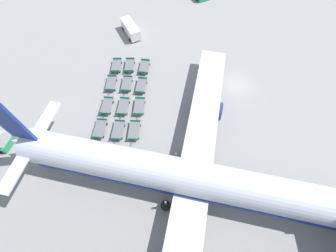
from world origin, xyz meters
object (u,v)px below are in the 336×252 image
(baggage_dolly_row_mid_a_col_c, at_px, (123,107))
(service_van, at_px, (131,29))
(baggage_dolly_row_mid_b_col_c, at_px, (139,107))
(baggage_dolly_row_near_col_a, at_px, (116,66))
(baggage_dolly_row_mid_b_col_b, at_px, (141,86))
(baggage_dolly_row_near_col_d, at_px, (100,129))
(baggage_dolly_row_mid_b_col_a, at_px, (144,67))
(baggage_dolly_row_mid_a_col_d, at_px, (118,130))
(baggage_dolly_row_near_col_b, at_px, (111,84))
(baggage_dolly_row_mid_a_col_a, at_px, (129,66))
(baggage_dolly_row_mid_a_col_b, at_px, (127,84))
(airplane, at_px, (204,181))
(baggage_dolly_row_mid_b_col_d, at_px, (134,131))
(baggage_dolly_row_near_col_c, at_px, (107,106))

(baggage_dolly_row_mid_a_col_c, bearing_deg, service_van, -172.15)
(baggage_dolly_row_mid_a_col_c, bearing_deg, baggage_dolly_row_mid_b_col_c, 96.48)
(baggage_dolly_row_near_col_a, distance_m, baggage_dolly_row_mid_b_col_b, 6.21)
(baggage_dolly_row_mid_a_col_c, bearing_deg, baggage_dolly_row_near_col_a, -159.75)
(baggage_dolly_row_near_col_d, distance_m, baggage_dolly_row_mid_b_col_a, 13.11)
(baggage_dolly_row_mid_a_col_d, relative_size, baggage_dolly_row_mid_b_col_a, 1.00)
(baggage_dolly_row_near_col_b, relative_size, baggage_dolly_row_near_col_d, 1.01)
(baggage_dolly_row_near_col_b, distance_m, baggage_dolly_row_near_col_d, 8.29)
(baggage_dolly_row_mid_a_col_a, bearing_deg, baggage_dolly_row_mid_b_col_b, 33.45)
(baggage_dolly_row_mid_a_col_c, height_order, baggage_dolly_row_mid_b_col_a, same)
(baggage_dolly_row_near_col_d, relative_size, baggage_dolly_row_mid_a_col_b, 1.00)
(baggage_dolly_row_mid_a_col_d, distance_m, baggage_dolly_row_mid_b_col_c, 4.80)
(airplane, xyz_separation_m, baggage_dolly_row_mid_a_col_a, (-19.05, -12.63, -2.65))
(airplane, distance_m, baggage_dolly_row_mid_b_col_b, 18.10)
(baggage_dolly_row_mid_a_col_c, bearing_deg, baggage_dolly_row_mid_a_col_a, -174.37)
(baggage_dolly_row_mid_b_col_b, bearing_deg, service_van, -161.67)
(baggage_dolly_row_mid_a_col_c, bearing_deg, baggage_dolly_row_mid_b_col_a, 168.84)
(baggage_dolly_row_mid_a_col_c, xyz_separation_m, baggage_dolly_row_mid_a_col_d, (4.03, 0.19, 0.00))
(baggage_dolly_row_mid_a_col_b, height_order, baggage_dolly_row_mid_b_col_d, same)
(airplane, height_order, baggage_dolly_row_mid_a_col_b, airplane)
(airplane, bearing_deg, baggage_dolly_row_mid_b_col_b, -146.43)
(service_van, distance_m, baggage_dolly_row_mid_a_col_a, 8.89)
(airplane, xyz_separation_m, baggage_dolly_row_near_col_a, (-18.75, -14.79, -2.65))
(service_van, bearing_deg, baggage_dolly_row_mid_b_col_b, 18.33)
(baggage_dolly_row_mid_a_col_d, xyz_separation_m, baggage_dolly_row_mid_b_col_a, (-12.40, 1.46, 0.00))
(service_van, xyz_separation_m, baggage_dolly_row_mid_b_col_a, (8.76, 4.01, -0.65))
(baggage_dolly_row_mid_b_col_a, bearing_deg, baggage_dolly_row_mid_b_col_d, 3.51)
(baggage_dolly_row_mid_b_col_c, bearing_deg, baggage_dolly_row_mid_b_col_b, -173.81)
(baggage_dolly_row_near_col_a, bearing_deg, baggage_dolly_row_mid_a_col_c, 20.25)
(baggage_dolly_row_mid_a_col_d, height_order, baggage_dolly_row_mid_b_col_d, same)
(baggage_dolly_row_near_col_c, distance_m, baggage_dolly_row_mid_b_col_d, 6.04)
(baggage_dolly_row_near_col_b, relative_size, baggage_dolly_row_mid_a_col_a, 1.00)
(service_van, relative_size, baggage_dolly_row_near_col_b, 1.48)
(baggage_dolly_row_mid_b_col_c, bearing_deg, baggage_dolly_row_mid_b_col_a, -175.17)
(service_van, height_order, baggage_dolly_row_mid_a_col_d, service_van)
(baggage_dolly_row_near_col_b, relative_size, baggage_dolly_row_mid_a_col_d, 1.01)
(baggage_dolly_row_near_col_a, bearing_deg, baggage_dolly_row_mid_a_col_b, 34.18)
(airplane, xyz_separation_m, baggage_dolly_row_mid_b_col_b, (-14.92, -9.90, -2.65))
(baggage_dolly_row_near_col_d, height_order, baggage_dolly_row_mid_a_col_c, same)
(airplane, xyz_separation_m, baggage_dolly_row_mid_a_col_b, (-14.99, -12.24, -2.65))
(baggage_dolly_row_mid_a_col_b, bearing_deg, baggage_dolly_row_near_col_b, -85.86)
(baggage_dolly_row_near_col_a, relative_size, baggage_dolly_row_mid_b_col_a, 1.01)
(service_van, relative_size, baggage_dolly_row_mid_b_col_c, 1.49)
(baggage_dolly_row_near_col_a, height_order, baggage_dolly_row_near_col_b, same)
(baggage_dolly_row_near_col_b, distance_m, baggage_dolly_row_near_col_c, 4.38)
(baggage_dolly_row_near_col_b, bearing_deg, baggage_dolly_row_mid_b_col_c, 53.32)
(baggage_dolly_row_mid_a_col_a, bearing_deg, baggage_dolly_row_near_col_c, -10.62)
(baggage_dolly_row_near_col_a, distance_m, baggage_dolly_row_mid_b_col_c, 9.46)
(baggage_dolly_row_mid_b_col_a, relative_size, baggage_dolly_row_mid_b_col_c, 0.99)
(service_van, bearing_deg, baggage_dolly_row_mid_b_col_c, 15.56)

